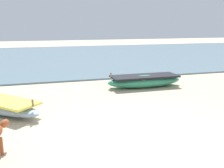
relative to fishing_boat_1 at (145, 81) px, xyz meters
name	(u,v)px	position (x,y,z in m)	size (l,w,h in m)	color
ground	(132,134)	(-2.36, -4.63, -0.28)	(80.00, 80.00, 0.00)	beige
sea_water	(62,57)	(-2.36, 11.95, -0.24)	(60.00, 20.00, 0.08)	slate
fishing_boat_1	(145,81)	(0.00, 0.00, 0.00)	(3.38, 1.08, 0.72)	#338C66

